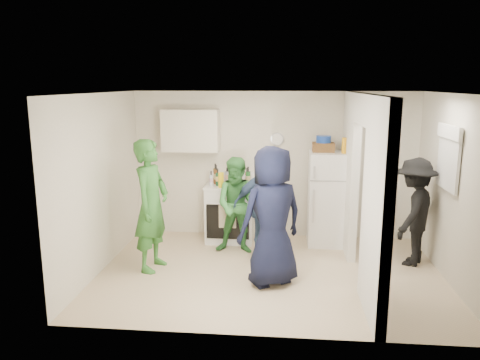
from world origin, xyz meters
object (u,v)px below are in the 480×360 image
(person_denim, at_px, (264,207))
(person_nook, at_px, (414,212))
(blue_bowl, at_px, (324,139))
(yellow_cup_stack_top, at_px, (345,146))
(fridge, at_px, (328,199))
(person_green_left, at_px, (151,205))
(wicker_basket, at_px, (323,147))
(stove, at_px, (230,212))
(person_green_center, at_px, (238,206))
(person_navy, at_px, (272,216))

(person_denim, xyz_separation_m, person_nook, (2.19, -0.04, -0.01))
(blue_bowl, xyz_separation_m, yellow_cup_stack_top, (0.32, -0.15, -0.08))
(fridge, xyz_separation_m, person_green_left, (-2.58, -1.32, 0.17))
(wicker_basket, height_order, person_green_left, person_green_left)
(stove, height_order, person_denim, person_denim)
(fridge, bearing_deg, person_green_center, -159.17)
(person_nook, bearing_deg, yellow_cup_stack_top, -94.87)
(person_green_left, xyz_separation_m, person_denim, (1.57, 0.58, -0.14))
(fridge, distance_m, person_nook, 1.41)
(person_denim, bearing_deg, yellow_cup_stack_top, 29.29)
(person_green_center, xyz_separation_m, person_navy, (0.55, -1.13, 0.17))
(wicker_basket, relative_size, yellow_cup_stack_top, 1.40)
(stove, bearing_deg, yellow_cup_stack_top, -4.04)
(stove, xyz_separation_m, person_navy, (0.75, -1.70, 0.45))
(wicker_basket, distance_m, yellow_cup_stack_top, 0.36)
(blue_bowl, xyz_separation_m, person_denim, (-0.92, -0.79, -0.94))
(person_green_center, relative_size, person_denim, 0.95)
(wicker_basket, bearing_deg, fridge, -26.57)
(wicker_basket, relative_size, person_nook, 0.22)
(yellow_cup_stack_top, distance_m, person_navy, 2.05)
(person_denim, bearing_deg, person_navy, -79.41)
(blue_bowl, relative_size, person_denim, 0.15)
(blue_bowl, bearing_deg, person_nook, -33.08)
(person_green_left, bearing_deg, yellow_cup_stack_top, -55.78)
(stove, xyz_separation_m, blue_bowl, (1.52, 0.02, 1.26))
(fridge, relative_size, person_navy, 0.83)
(yellow_cup_stack_top, height_order, person_navy, person_navy)
(blue_bowl, bearing_deg, person_green_left, -151.08)
(wicker_basket, relative_size, person_navy, 0.19)
(yellow_cup_stack_top, height_order, person_denim, yellow_cup_stack_top)
(stove, bearing_deg, person_denim, -51.78)
(person_green_left, xyz_separation_m, person_navy, (1.71, -0.35, -0.01))
(stove, distance_m, person_nook, 2.93)
(stove, height_order, yellow_cup_stack_top, yellow_cup_stack_top)
(person_navy, bearing_deg, person_green_left, -44.18)
(stove, bearing_deg, person_green_left, -125.36)
(wicker_basket, xyz_separation_m, person_nook, (1.27, -0.83, -0.82))
(yellow_cup_stack_top, bearing_deg, person_green_center, -164.96)
(yellow_cup_stack_top, distance_m, person_green_center, 1.93)
(person_green_center, bearing_deg, fridge, 23.13)
(person_denim, distance_m, person_navy, 0.95)
(person_green_center, bearing_deg, stove, 111.43)
(wicker_basket, height_order, blue_bowl, blue_bowl)
(yellow_cup_stack_top, distance_m, person_green_left, 3.14)
(wicker_basket, distance_m, person_green_left, 2.91)
(yellow_cup_stack_top, relative_size, person_green_center, 0.16)
(fridge, bearing_deg, blue_bowl, 153.43)
(person_denim, bearing_deg, person_green_center, 155.91)
(person_green_left, bearing_deg, person_navy, -91.03)
(person_green_left, relative_size, person_green_center, 1.24)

